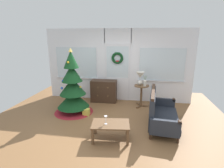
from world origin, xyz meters
name	(u,v)px	position (x,y,z in m)	size (l,w,h in m)	color
ground_plane	(107,126)	(0.00, 0.00, 0.00)	(6.76, 6.76, 0.00)	brown
back_wall_with_door	(118,65)	(0.00, 2.08, 1.28)	(5.20, 0.19, 2.55)	white
christmas_tree	(73,90)	(-1.18, 0.72, 0.72)	(1.19, 1.19, 1.97)	#4C331E
dresser_cabinet	(104,91)	(-0.45, 1.79, 0.39)	(0.91, 0.46, 0.78)	#3D281C
settee_sofa	(160,112)	(1.35, 0.24, 0.38)	(0.83, 1.58, 0.96)	#3D281C
side_table	(141,92)	(0.87, 1.53, 0.52)	(0.50, 0.48, 0.73)	brown
table_lamp	(140,77)	(0.81, 1.57, 1.01)	(0.28, 0.28, 0.44)	silver
flower_vase	(145,83)	(0.97, 1.47, 0.85)	(0.11, 0.10, 0.35)	beige
coffee_table	(111,126)	(0.21, -0.58, 0.33)	(0.90, 0.62, 0.39)	brown
wine_glass	(106,118)	(0.10, -0.63, 0.53)	(0.08, 0.08, 0.20)	silver
gift_box	(86,112)	(-0.73, 0.56, 0.10)	(0.19, 0.17, 0.19)	#D8C64C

